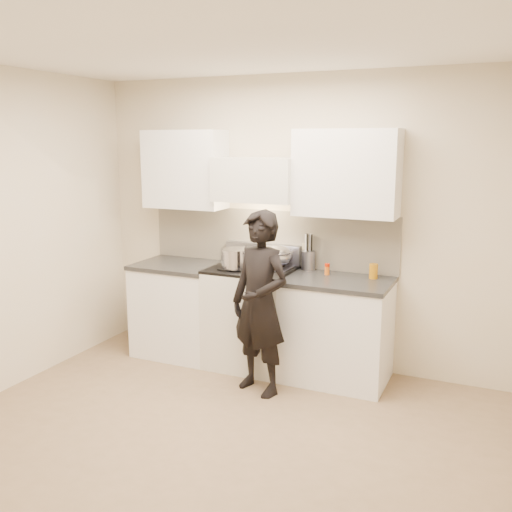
# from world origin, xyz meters

# --- Properties ---
(ground_plane) EXTENTS (4.00, 4.00, 0.00)m
(ground_plane) POSITION_xyz_m (0.00, 0.00, 0.00)
(ground_plane) COLOR #866D51
(room_shell) EXTENTS (4.04, 3.54, 2.70)m
(room_shell) POSITION_xyz_m (-0.06, 0.37, 1.60)
(room_shell) COLOR beige
(room_shell) RESTS_ON ground
(stove) EXTENTS (0.76, 0.65, 0.96)m
(stove) POSITION_xyz_m (-0.30, 1.42, 0.47)
(stove) COLOR silver
(stove) RESTS_ON ground
(counter_right) EXTENTS (0.92, 0.67, 0.92)m
(counter_right) POSITION_xyz_m (0.53, 1.43, 0.46)
(counter_right) COLOR white
(counter_right) RESTS_ON ground
(counter_left) EXTENTS (0.82, 0.67, 0.92)m
(counter_left) POSITION_xyz_m (-1.08, 1.43, 0.46)
(counter_left) COLOR white
(counter_left) RESTS_ON ground
(wok) EXTENTS (0.37, 0.46, 0.30)m
(wok) POSITION_xyz_m (-0.12, 1.52, 1.06)
(wok) COLOR #AFAFBF
(wok) RESTS_ON stove
(stock_pot) EXTENTS (0.35, 0.35, 0.18)m
(stock_pot) POSITION_xyz_m (-0.41, 1.32, 1.05)
(stock_pot) COLOR #AFAFBF
(stock_pot) RESTS_ON stove
(utensil_crock) EXTENTS (0.13, 0.13, 0.34)m
(utensil_crock) POSITION_xyz_m (0.17, 1.67, 1.02)
(utensil_crock) COLOR gray
(utensil_crock) RESTS_ON counter_right
(spice_jar) EXTENTS (0.05, 0.05, 0.10)m
(spice_jar) POSITION_xyz_m (0.39, 1.55, 0.97)
(spice_jar) COLOR #CB5D14
(spice_jar) RESTS_ON counter_right
(oil_glass) EXTENTS (0.07, 0.07, 0.13)m
(oil_glass) POSITION_xyz_m (0.80, 1.57, 0.99)
(oil_glass) COLOR #A96A0A
(oil_glass) RESTS_ON counter_right
(person) EXTENTS (0.66, 0.54, 1.55)m
(person) POSITION_xyz_m (0.01, 0.92, 0.78)
(person) COLOR black
(person) RESTS_ON ground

